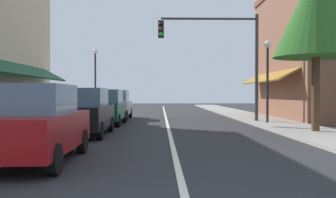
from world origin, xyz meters
name	(u,v)px	position (x,y,z in m)	size (l,w,h in m)	color
ground_plane	(167,121)	(0.00, 18.00, 0.00)	(80.00, 80.00, 0.00)	#28282B
sidewalk_left	(69,121)	(-5.50, 18.00, 0.06)	(2.60, 56.00, 0.12)	gray
sidewalk_right	(264,120)	(5.50, 18.00, 0.06)	(2.60, 56.00, 0.12)	gray
lane_center_stripe	(167,121)	(0.00, 18.00, 0.00)	(0.14, 52.00, 0.01)	silver
storefront_right_block	(320,51)	(9.58, 20.00, 4.20)	(6.88, 10.20, 8.39)	brown
parked_car_nearest_left	(35,124)	(-3.19, 5.43, 0.88)	(1.82, 4.12, 1.77)	maroon
parked_car_second_left	(84,112)	(-3.19, 10.95, 0.88)	(1.79, 4.10, 1.77)	black
parked_car_third_left	(106,107)	(-3.11, 15.80, 0.88)	(1.84, 4.13, 1.77)	#0F4C33
parked_car_far_left	(115,105)	(-3.13, 20.06, 0.88)	(1.82, 4.12, 1.77)	#B7BABF
traffic_signal_mast_arm	(223,48)	(2.96, 16.85, 3.99)	(5.36, 0.50, 5.81)	#333333
street_lamp_right_mid	(268,67)	(5.04, 15.70, 2.90)	(0.36, 0.36, 4.23)	black
street_lamp_left_far	(95,71)	(-4.92, 23.35, 3.18)	(0.36, 0.36, 4.72)	black
tree_right_near	(316,11)	(5.65, 11.32, 4.75)	(3.27, 3.27, 6.57)	#4C331E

